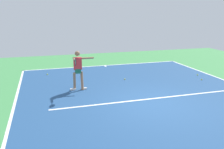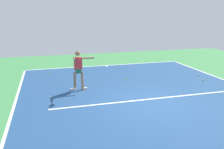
# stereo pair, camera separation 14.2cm
# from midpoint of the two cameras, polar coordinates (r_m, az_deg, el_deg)

# --- Properties ---
(ground_plane) EXTENTS (23.01, 23.01, 0.00)m
(ground_plane) POSITION_cam_midpoint_polar(r_m,az_deg,el_deg) (9.09, 8.90, -6.79)
(ground_plane) COLOR #428E4C
(court_surface) EXTENTS (9.88, 13.71, 0.00)m
(court_surface) POSITION_cam_midpoint_polar(r_m,az_deg,el_deg) (9.09, 8.90, -6.78)
(court_surface) COLOR navy
(court_surface) RESTS_ON ground_plane
(court_line_baseline_near) EXTENTS (9.88, 0.10, 0.01)m
(court_line_baseline_near) POSITION_cam_midpoint_polar(r_m,az_deg,el_deg) (15.24, -2.07, 2.17)
(court_line_baseline_near) COLOR white
(court_line_baseline_near) RESTS_ON ground_plane
(court_line_sideline_right) EXTENTS (0.10, 13.71, 0.01)m
(court_line_sideline_right) POSITION_cam_midpoint_polar(r_m,az_deg,el_deg) (8.37, -23.50, -9.80)
(court_line_sideline_right) COLOR white
(court_line_sideline_right) RESTS_ON ground_plane
(court_line_service) EXTENTS (7.41, 0.10, 0.01)m
(court_line_service) POSITION_cam_midpoint_polar(r_m,az_deg,el_deg) (9.45, 7.77, -5.88)
(court_line_service) COLOR white
(court_line_service) RESTS_ON ground_plane
(court_line_centre_mark) EXTENTS (0.10, 0.30, 0.01)m
(court_line_centre_mark) POSITION_cam_midpoint_polar(r_m,az_deg,el_deg) (15.06, -1.87, 2.01)
(court_line_centre_mark) COLOR white
(court_line_centre_mark) RESTS_ON ground_plane
(tennis_player) EXTENTS (1.06, 1.16, 1.72)m
(tennis_player) POSITION_cam_midpoint_polar(r_m,az_deg,el_deg) (10.31, -8.50, 1.55)
(tennis_player) COLOR #9E7051
(tennis_player) RESTS_ON ground_plane
(tennis_ball_far_corner) EXTENTS (0.07, 0.07, 0.07)m
(tennis_ball_far_corner) POSITION_cam_midpoint_polar(r_m,az_deg,el_deg) (13.43, -15.48, 0.05)
(tennis_ball_far_corner) COLOR #CCE033
(tennis_ball_far_corner) RESTS_ON ground_plane
(tennis_ball_by_sideline) EXTENTS (0.07, 0.07, 0.07)m
(tennis_ball_by_sideline) POSITION_cam_midpoint_polar(r_m,az_deg,el_deg) (13.62, 19.42, -0.06)
(tennis_ball_by_sideline) COLOR #C6E53D
(tennis_ball_by_sideline) RESTS_ON ground_plane
(tennis_ball_near_service_line) EXTENTS (0.07, 0.07, 0.07)m
(tennis_ball_near_service_line) POSITION_cam_midpoint_polar(r_m,az_deg,el_deg) (12.01, 2.73, -1.13)
(tennis_ball_near_service_line) COLOR yellow
(tennis_ball_near_service_line) RESTS_ON ground_plane
(tennis_ball_near_player) EXTENTS (0.07, 0.07, 0.07)m
(tennis_ball_near_player) POSITION_cam_midpoint_polar(r_m,az_deg,el_deg) (12.73, 20.29, -1.13)
(tennis_ball_near_player) COLOR yellow
(tennis_ball_near_player) RESTS_ON ground_plane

